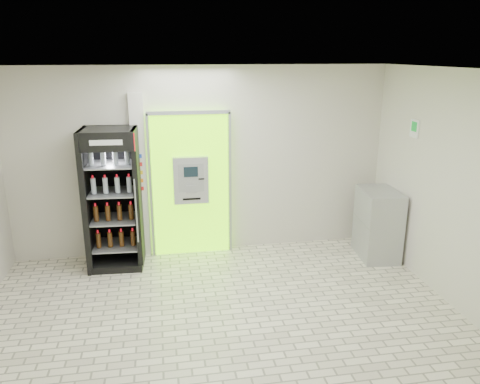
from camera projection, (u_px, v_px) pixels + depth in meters
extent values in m
plane|color=beige|center=(225.00, 331.00, 5.54)|extent=(6.00, 6.00, 0.00)
plane|color=beige|center=(202.00, 162.00, 7.47)|extent=(6.00, 0.00, 6.00)
plane|color=beige|center=(282.00, 349.00, 2.75)|extent=(6.00, 0.00, 6.00)
plane|color=beige|center=(471.00, 198.00, 5.61)|extent=(0.00, 5.00, 5.00)
plane|color=white|center=(222.00, 71.00, 4.68)|extent=(6.00, 6.00, 0.00)
cube|color=#70E603|center=(191.00, 184.00, 7.47)|extent=(1.20, 0.12, 2.30)
cube|color=gray|center=(189.00, 113.00, 7.08)|extent=(1.28, 0.04, 0.06)
cube|color=gray|center=(151.00, 187.00, 7.30)|extent=(0.04, 0.04, 2.30)
cube|color=gray|center=(230.00, 184.00, 7.51)|extent=(0.04, 0.04, 2.30)
cube|color=black|center=(198.00, 223.00, 7.63)|extent=(0.62, 0.01, 0.67)
cube|color=black|center=(167.00, 134.00, 7.13)|extent=(0.22, 0.01, 0.18)
cube|color=#A6A8AD|center=(191.00, 180.00, 7.34)|extent=(0.55, 0.12, 0.75)
cube|color=black|center=(191.00, 172.00, 7.24)|extent=(0.22, 0.01, 0.16)
cube|color=gray|center=(191.00, 189.00, 7.32)|extent=(0.16, 0.01, 0.12)
cube|color=black|center=(201.00, 179.00, 7.30)|extent=(0.09, 0.01, 0.02)
cube|color=black|center=(192.00, 199.00, 7.36)|extent=(0.28, 0.01, 0.03)
cube|color=silver|center=(140.00, 177.00, 7.32)|extent=(0.22, 0.10, 2.60)
cube|color=#193FB2|center=(139.00, 156.00, 7.17)|extent=(0.09, 0.01, 0.06)
cube|color=red|center=(139.00, 164.00, 7.21)|extent=(0.09, 0.01, 0.06)
cube|color=yellow|center=(140.00, 172.00, 7.24)|extent=(0.09, 0.01, 0.06)
cube|color=orange|center=(140.00, 181.00, 7.28)|extent=(0.09, 0.01, 0.06)
cube|color=red|center=(141.00, 189.00, 7.32)|extent=(0.09, 0.01, 0.06)
cube|color=black|center=(113.00, 199.00, 7.02)|extent=(0.84, 0.77, 2.13)
cube|color=black|center=(115.00, 193.00, 7.34)|extent=(0.80, 0.10, 2.13)
cube|color=#AF0913|center=(106.00, 143.00, 6.42)|extent=(0.78, 0.05, 0.25)
cube|color=white|center=(106.00, 143.00, 6.41)|extent=(0.45, 0.03, 0.07)
cube|color=black|center=(118.00, 261.00, 7.31)|extent=(0.84, 0.77, 0.11)
cylinder|color=gray|center=(136.00, 211.00, 6.74)|extent=(0.03, 0.03, 0.96)
cube|color=gray|center=(117.00, 245.00, 7.23)|extent=(0.70, 0.65, 0.02)
cube|color=gray|center=(115.00, 219.00, 7.11)|extent=(0.70, 0.65, 0.02)
cube|color=gray|center=(113.00, 192.00, 6.99)|extent=(0.70, 0.65, 0.02)
cube|color=gray|center=(111.00, 165.00, 6.87)|extent=(0.70, 0.65, 0.02)
cube|color=#A6A8AD|center=(378.00, 224.00, 7.45)|extent=(0.64, 0.88, 1.10)
cube|color=gray|center=(362.00, 222.00, 7.39)|extent=(0.09, 0.81, 0.01)
cube|color=white|center=(415.00, 129.00, 6.75)|extent=(0.02, 0.22, 0.26)
cube|color=#0B7E25|center=(414.00, 127.00, 6.74)|extent=(0.00, 0.14, 0.14)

